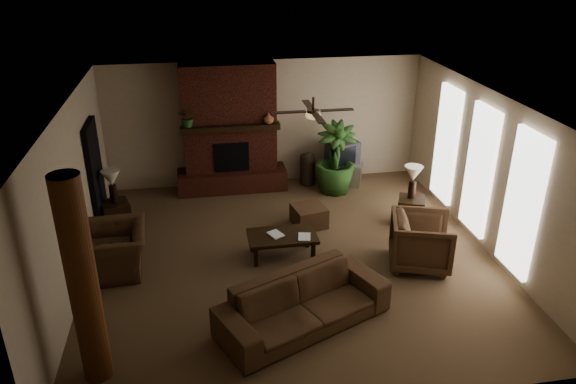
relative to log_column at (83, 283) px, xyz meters
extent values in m
plane|color=brown|center=(2.95, 2.40, -1.40)|extent=(7.00, 7.00, 0.00)
plane|color=silver|center=(2.95, 2.40, 1.40)|extent=(7.00, 7.00, 0.00)
plane|color=tan|center=(2.95, 5.90, 0.00)|extent=(7.00, 0.00, 7.00)
plane|color=tan|center=(2.95, -1.10, 0.00)|extent=(7.00, 0.00, 7.00)
plane|color=tan|center=(-0.55, 2.40, 0.00)|extent=(0.00, 7.00, 7.00)
plane|color=tan|center=(6.45, 2.40, 0.00)|extent=(0.00, 7.00, 7.00)
cube|color=#522116|center=(2.15, 5.65, 0.00)|extent=(2.00, 0.50, 2.80)
cube|color=#522116|center=(2.15, 5.55, -1.17)|extent=(2.40, 0.70, 0.45)
cube|color=black|center=(2.15, 5.39, -0.58)|extent=(0.75, 0.04, 0.65)
cube|color=black|center=(2.15, 5.37, 0.10)|extent=(2.10, 0.28, 0.12)
cube|color=white|center=(6.40, 4.00, -0.05)|extent=(0.08, 0.85, 2.35)
cube|color=white|center=(6.40, 2.60, -0.05)|extent=(0.08, 0.85, 2.35)
cube|color=white|center=(6.40, 1.20, -0.05)|extent=(0.08, 0.85, 2.35)
cylinder|color=brown|center=(0.00, 0.00, 0.00)|extent=(0.36, 0.36, 2.80)
cube|color=black|center=(-0.49, 4.20, -0.35)|extent=(0.10, 1.00, 2.10)
cylinder|color=black|center=(3.35, 2.70, 1.28)|extent=(0.04, 0.04, 0.24)
cylinder|color=black|center=(3.35, 2.70, 1.16)|extent=(0.20, 0.20, 0.06)
ellipsoid|color=#F2BF72|center=(3.35, 2.70, 1.10)|extent=(0.26, 0.26, 0.14)
cube|color=black|center=(3.75, 2.70, 1.17)|extent=(0.55, 0.12, 0.01)
cube|color=black|center=(2.95, 2.70, 1.17)|extent=(0.55, 0.12, 0.01)
cube|color=black|center=(3.35, 3.10, 1.17)|extent=(0.12, 0.55, 0.01)
cube|color=black|center=(3.35, 2.30, 1.17)|extent=(0.12, 0.55, 0.01)
imported|color=#4D3521|center=(2.79, 0.56, -0.91)|extent=(2.60, 1.71, 0.99)
imported|color=#4D3521|center=(-0.03, 2.53, -0.89)|extent=(0.84, 1.22, 1.03)
imported|color=#4D3521|center=(5.07, 1.81, -0.89)|extent=(1.17, 1.21, 1.01)
cube|color=black|center=(2.80, 2.49, -1.00)|extent=(1.20, 0.70, 0.06)
cube|color=black|center=(2.30, 2.24, -1.21)|extent=(0.07, 0.07, 0.37)
cube|color=black|center=(3.30, 2.24, -1.21)|extent=(0.07, 0.07, 0.37)
cube|color=black|center=(2.30, 2.74, -1.21)|extent=(0.07, 0.07, 0.37)
cube|color=black|center=(3.30, 2.74, -1.21)|extent=(0.07, 0.07, 0.37)
cube|color=#4D3521|center=(3.50, 3.56, -1.20)|extent=(0.70, 0.70, 0.40)
cube|color=#B5B5B7|center=(4.68, 5.47, -1.15)|extent=(0.98, 0.79, 0.50)
cube|color=#333335|center=(4.65, 5.44, -0.64)|extent=(0.77, 0.68, 0.52)
cube|color=black|center=(4.65, 5.17, -0.64)|extent=(0.50, 0.19, 0.40)
cylinder|color=#34291D|center=(3.87, 5.55, -1.05)|extent=(0.34, 0.34, 0.70)
sphere|color=#34291D|center=(3.87, 5.55, -0.80)|extent=(0.34, 0.34, 0.34)
imported|color=#2C5120|center=(4.38, 5.04, -0.96)|extent=(0.90, 1.59, 0.88)
cube|color=black|center=(-0.20, 4.06, -1.12)|extent=(0.63, 0.63, 0.55)
cylinder|color=black|center=(-0.20, 4.09, -0.67)|extent=(0.17, 0.17, 0.35)
cone|color=#EFE7CA|center=(-0.20, 4.09, -0.35)|extent=(0.43, 0.43, 0.30)
cube|color=black|center=(5.47, 3.28, -1.12)|extent=(0.66, 0.66, 0.55)
cylinder|color=black|center=(5.48, 3.34, -0.67)|extent=(0.16, 0.16, 0.35)
cone|color=#EFE7CA|center=(5.48, 3.34, -0.35)|extent=(0.41, 0.41, 0.30)
imported|color=#2C5120|center=(1.29, 5.39, 0.32)|extent=(0.49, 0.52, 0.33)
imported|color=#965D3C|center=(2.97, 5.35, 0.27)|extent=(0.25, 0.25, 0.22)
imported|color=#999999|center=(2.58, 2.45, -0.83)|extent=(0.21, 0.12, 0.29)
imported|color=#999999|center=(3.05, 2.35, -0.82)|extent=(0.21, 0.07, 0.29)
camera|label=1|loc=(1.49, -5.80, 3.70)|focal=34.25mm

